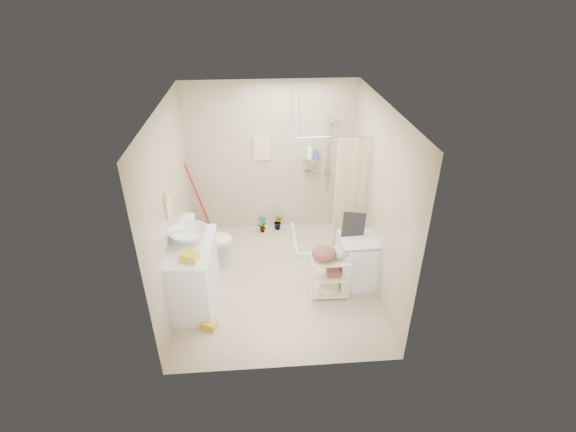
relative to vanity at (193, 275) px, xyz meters
name	(u,v)px	position (x,y,z in m)	size (l,w,h in m)	color
floor	(278,280)	(1.16, 0.37, -0.47)	(3.20, 3.20, 0.00)	#C7B295
ceiling	(275,107)	(1.16, 0.37, 2.13)	(2.80, 3.20, 0.04)	silver
wall_back	(271,159)	(1.16, 1.97, 0.83)	(2.80, 0.04, 2.60)	#BCAD91
wall_front	(285,278)	(1.16, -1.23, 0.83)	(2.80, 0.04, 2.60)	#BCAD91
wall_left	(170,208)	(-0.24, 0.37, 0.83)	(0.04, 3.20, 2.60)	#BCAD91
wall_right	(379,200)	(2.56, 0.37, 0.83)	(0.04, 3.20, 2.60)	#BCAD91
vanity	(193,275)	(0.00, 0.00, 0.00)	(0.60, 1.07, 0.94)	silver
sink	(189,235)	(0.00, 0.11, 0.56)	(0.51, 0.51, 0.18)	silver
counter_basket	(190,257)	(0.06, -0.34, 0.53)	(0.20, 0.15, 0.11)	gold
floor_basket	(209,323)	(0.23, -0.52, -0.40)	(0.27, 0.21, 0.15)	gold
toilet	(208,241)	(0.12, 0.93, -0.07)	(0.44, 0.78, 0.79)	white
mop	(196,197)	(-0.14, 1.88, 0.22)	(0.13, 0.13, 1.38)	#B41110
potted_plant_a	(262,224)	(0.97, 1.76, -0.31)	(0.17, 0.11, 0.32)	brown
potted_plant_b	(278,222)	(1.26, 1.83, -0.32)	(0.16, 0.13, 0.29)	brown
hanging_towel	(262,148)	(1.01, 1.95, 1.03)	(0.28, 0.03, 0.42)	beige
towel_ring	(168,204)	(-0.22, 0.17, 1.00)	(0.04, 0.22, 0.34)	#DBCA82
tp_holder	(180,242)	(-0.20, 0.42, 0.25)	(0.08, 0.12, 0.14)	white
shower	(326,185)	(2.01, 1.42, 0.58)	(1.10, 1.10, 2.10)	silver
shampoo_bottle_a	(310,151)	(1.80, 1.90, 0.98)	(0.10, 0.10, 0.26)	white
shampoo_bottle_b	(317,154)	(1.92, 1.90, 0.93)	(0.07, 0.07, 0.15)	#3E5296
washing_machine	(356,261)	(2.30, 0.25, -0.09)	(0.52, 0.54, 0.77)	silver
laundry_rack	(330,273)	(1.88, 0.02, -0.11)	(0.53, 0.31, 0.73)	silver
ironing_board	(350,250)	(2.20, 0.27, 0.10)	(0.32, 0.09, 1.14)	black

